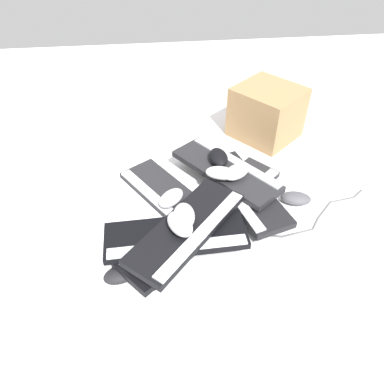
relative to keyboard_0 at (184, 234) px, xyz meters
The scene contains 19 objects.
ground_plane 0.20m from the keyboard_0, 160.64° to the left, with size 3.20×3.20×0.00m, color white.
keyboard_0 is the anchor object (origin of this frame).
keyboard_1 0.27m from the keyboard_0, 132.78° to the left, with size 0.40×0.43×0.03m.
keyboard_2 0.20m from the keyboard_0, 167.77° to the right, with size 0.45×0.37×0.03m.
keyboard_3 0.05m from the keyboard_0, 19.81° to the right, with size 0.40×0.43×0.03m.
keyboard_4 0.09m from the keyboard_0, 25.99° to the right, with size 0.16×0.44×0.03m.
keyboard_5 0.29m from the keyboard_0, 124.13° to the left, with size 0.46×0.27×0.03m.
keyboard_6 0.11m from the keyboard_0, ahead, with size 0.43×0.41×0.03m.
keyboard_7 0.32m from the keyboard_0, 143.53° to the left, with size 0.44×0.39×0.03m.
mouse_0 0.30m from the keyboard_0, 132.92° to the left, with size 0.11×0.07×0.04m, color silver.
mouse_1 0.15m from the keyboard_0, 167.62° to the right, with size 0.11×0.07×0.04m, color silver.
mouse_2 0.26m from the keyboard_0, 141.17° to the left, with size 0.11×0.07×0.04m, color silver.
mouse_3 0.15m from the keyboard_0, 13.22° to the right, with size 0.11×0.07×0.04m, color #B7B7BC.
mouse_4 0.44m from the keyboard_0, 106.25° to the left, with size 0.11×0.07×0.04m, color #4C4C51.
mouse_5 0.25m from the keyboard_0, 54.51° to the right, with size 0.11×0.07×0.04m, color black.
mouse_6 0.34m from the keyboard_0, 150.77° to the left, with size 0.11×0.07×0.04m, color black.
mouse_7 0.13m from the keyboard_0, ahead, with size 0.11×0.07×0.04m, color #B7B7BC.
cable_0 0.49m from the keyboard_0, 95.30° to the left, with size 0.21×0.44×0.01m.
cardboard_box 0.72m from the keyboard_0, 143.97° to the left, with size 0.26×0.24×0.23m, color #9E774C.
Camera 1 is at (1.02, -0.13, 0.95)m, focal length 35.00 mm.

